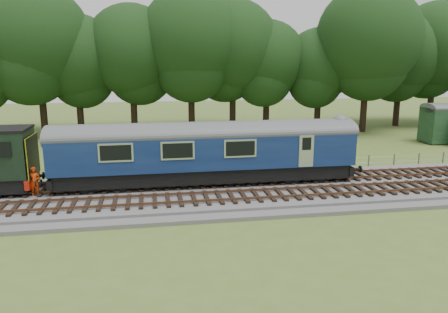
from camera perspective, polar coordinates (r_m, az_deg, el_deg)
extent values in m
plane|color=#506826|center=(25.61, -1.20, -5.11)|extent=(120.00, 120.00, 0.00)
cube|color=#4C4C4F|center=(25.56, -1.20, -4.74)|extent=(70.00, 7.00, 0.35)
cube|color=brown|center=(26.11, -1.43, -3.64)|extent=(66.50, 0.07, 0.14)
cube|color=brown|center=(27.48, -1.87, -2.81)|extent=(66.50, 0.07, 0.14)
cube|color=brown|center=(23.28, -0.35, -5.67)|extent=(66.50, 0.07, 0.14)
cube|color=brown|center=(24.63, -0.90, -4.64)|extent=(66.50, 0.07, 0.14)
cube|color=black|center=(26.61, -2.31, -2.06)|extent=(17.46, 2.52, 0.85)
cube|color=#0E1D4D|center=(26.28, -2.34, 0.94)|extent=(18.00, 2.80, 2.05)
cube|color=yellow|center=(28.91, 15.69, 0.79)|extent=(0.06, 2.74, 1.30)
cube|color=black|center=(28.04, 9.95, -1.91)|extent=(2.60, 2.00, 0.55)
cube|color=black|center=(26.59, -15.25, -2.96)|extent=(2.60, 2.00, 0.55)
cube|color=black|center=(27.22, -26.43, 0.41)|extent=(2.40, 2.55, 2.60)
cube|color=#B31D0D|center=(27.25, -23.72, -2.79)|extent=(0.25, 2.60, 0.55)
cube|color=yellow|center=(26.90, -23.70, 0.10)|extent=(0.06, 2.55, 2.30)
imported|color=#E53D0C|center=(26.27, -23.51, -3.05)|extent=(0.61, 0.41, 1.65)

